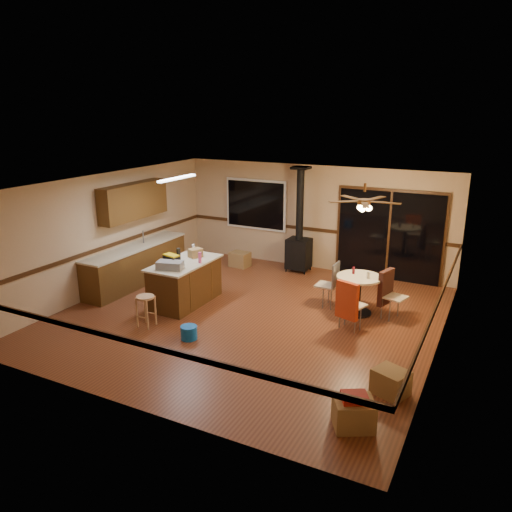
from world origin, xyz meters
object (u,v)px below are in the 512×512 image
Objects in this scene: dining_table at (359,288)px; chair_left at (331,279)px; box_corner_a at (354,413)px; kitchen_island at (185,282)px; toolbox_grey at (170,265)px; bar_stool at (146,311)px; box_corner_b at (391,382)px; wood_stove at (299,243)px; box_under_window at (240,259)px; toolbox_black at (172,260)px; chair_near at (348,300)px; blue_bucket at (189,333)px; chair_right at (387,288)px.

chair_left is (-0.59, 0.10, 0.06)m from dining_table.
kitchen_island is at bearing 149.62° from box_corner_a.
bar_stool is at bearing -90.66° from toolbox_grey.
box_corner_a is 1.09× the size of box_corner_b.
dining_table is (2.07, -1.97, -0.20)m from wood_stove.
kitchen_island reaches higher than box_under_window.
bar_stool reaches higher than box_corner_b.
toolbox_black is 0.67× the size of box_corner_a.
box_corner_a is at bearing -49.23° from box_under_window.
box_under_window is at bearing 93.86° from kitchen_island.
wood_stove is 3.79m from toolbox_grey.
chair_left is 3.32m from box_corner_b.
dining_table reaches higher than box_under_window.
chair_near is 2.17m from box_corner_b.
blue_bucket is at bearing -41.27° from toolbox_grey.
bar_stool is (0.13, -1.03, -0.69)m from toolbox_black.
dining_table is at bearing 105.01° from box_corner_a.
toolbox_grey reaches higher than chair_near.
dining_table is at bearing 21.07° from toolbox_black.
box_corner_b is at bearing -75.59° from chair_right.
wood_stove is 3.62m from toolbox_black.
blue_bucket is at bearing 160.82° from box_corner_a.
wood_stove is at bearing 126.64° from chair_near.
wood_stove reaches higher than dining_table.
chair_near is at bearing -34.76° from box_under_window.
box_under_window is at bearing 159.55° from chair_right.
toolbox_black is at bearing -114.85° from kitchen_island.
box_corner_b is (3.58, -0.17, 0.06)m from blue_bucket.
toolbox_grey is at bearing 138.73° from blue_bucket.
toolbox_black is 4.29m from chair_right.
dining_table is at bearing 25.38° from toolbox_grey.
kitchen_island is 5.00× the size of toolbox_black.
chair_near reaches higher than box_corner_b.
box_corner_a is (3.04, -5.60, -0.54)m from wood_stove.
toolbox_grey is 4.77m from box_corner_b.
box_corner_b is (4.58, -1.05, -0.79)m from toolbox_grey.
bar_stool reaches higher than box_under_window.
blue_bucket is (1.01, -0.88, -0.86)m from toolbox_grey.
wood_stove is at bearing 144.27° from chair_right.
toolbox_black is 3.77m from dining_table.
toolbox_black is 0.38× the size of dining_table.
box_under_window is at bearing 106.42° from blue_bucket.
toolbox_black is (-1.42, -3.31, 0.26)m from wood_stove.
box_under_window is at bearing 145.24° from chair_near.
toolbox_grey is 1.06× the size of box_under_window.
box_corner_b is at bearing -65.06° from dining_table.
box_corner_a is (0.93, -2.75, -0.41)m from chair_near.
bar_stool is 1.19× the size of box_corner_a.
toolbox_black is at bearing -172.40° from chair_near.
chair_left is 1.16m from chair_near.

